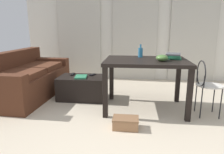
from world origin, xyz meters
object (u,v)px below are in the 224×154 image
object	(u,v)px
tv_remote_secondary	(73,74)
magazine	(81,77)
coffee_table	(82,87)
tv_remote_primary	(92,75)
wire_chair	(205,81)
couch	(27,79)
craft_table	(146,67)
book_stack	(174,56)
bottle_near	(140,52)
shoebox	(126,123)
bowl	(162,58)

from	to	relation	value
tv_remote_secondary	magazine	world-z (taller)	magazine
coffee_table	tv_remote_primary	world-z (taller)	tv_remote_primary
wire_chair	tv_remote_secondary	world-z (taller)	wire_chair
couch	magazine	world-z (taller)	couch
craft_table	book_stack	bearing A→B (deg)	15.35
coffee_table	tv_remote_secondary	size ratio (longest dim) A/B	4.75
craft_table	wire_chair	world-z (taller)	wire_chair
wire_chair	magazine	distance (m)	2.02
couch	bottle_near	bearing A→B (deg)	-3.49
coffee_table	shoebox	distance (m)	1.39
bottle_near	shoebox	world-z (taller)	bottle_near
coffee_table	magazine	size ratio (longest dim) A/B	3.01
tv_remote_secondary	shoebox	size ratio (longest dim) A/B	0.52
wire_chair	bottle_near	distance (m)	1.08
bowl	book_stack	world-z (taller)	bowl
book_stack	tv_remote_primary	bearing A→B (deg)	164.16
wire_chair	craft_table	bearing A→B (deg)	169.54
wire_chair	bottle_near	xyz separation A→B (m)	(-0.93, 0.42, 0.36)
coffee_table	wire_chair	xyz separation A→B (m)	(1.96, -0.54, 0.31)
coffee_table	shoebox	xyz separation A→B (m)	(0.85, -1.09, -0.13)
craft_table	book_stack	xyz separation A→B (m)	(0.43, 0.12, 0.15)
wire_chair	coffee_table	bearing A→B (deg)	164.70
bottle_near	shoebox	xyz separation A→B (m)	(-0.19, -0.98, -0.80)
coffee_table	tv_remote_secondary	xyz separation A→B (m)	(-0.21, 0.13, 0.21)
coffee_table	craft_table	size ratio (longest dim) A/B	0.66
craft_table	bottle_near	size ratio (longest dim) A/B	5.92
couch	shoebox	world-z (taller)	couch
couch	wire_chair	world-z (taller)	couch
bottle_near	couch	bearing A→B (deg)	176.51
wire_chair	book_stack	distance (m)	0.60
couch	book_stack	bearing A→B (deg)	-6.08
coffee_table	magazine	xyz separation A→B (m)	(0.00, -0.07, 0.22)
tv_remote_primary	magazine	world-z (taller)	magazine
coffee_table	shoebox	size ratio (longest dim) A/B	2.48
craft_table	wire_chair	xyz separation A→B (m)	(0.85, -0.16, -0.17)
bowl	tv_remote_secondary	bearing A→B (deg)	157.91
wire_chair	book_stack	bearing A→B (deg)	146.94
bowl	shoebox	world-z (taller)	bowl
magazine	couch	bearing A→B (deg)	167.61
magazine	shoebox	size ratio (longest dim) A/B	0.82
coffee_table	book_stack	xyz separation A→B (m)	(1.54, -0.26, 0.63)
magazine	shoebox	world-z (taller)	magazine
bottle_near	bowl	xyz separation A→B (m)	(0.30, -0.39, -0.04)
craft_table	magazine	distance (m)	1.18
bowl	shoebox	xyz separation A→B (m)	(-0.49, -0.59, -0.77)
shoebox	bottle_near	bearing A→B (deg)	79.14
craft_table	wire_chair	size ratio (longest dim) A/B	1.53
couch	bowl	distance (m)	2.50
craft_table	bowl	world-z (taller)	bowl
bowl	magazine	world-z (taller)	bowl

